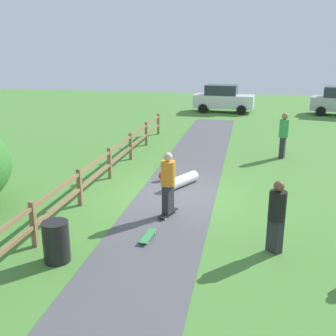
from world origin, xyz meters
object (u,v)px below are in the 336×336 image
Objects in this scene: parked_car_white at (223,99)px; skater_riding at (168,181)px; bystander_green at (284,133)px; skateboard_loose at (148,236)px; bystander_black at (277,214)px; trash_bin at (56,242)px; skater_fallen at (180,180)px.

skater_riding is at bearing -90.55° from parked_car_white.
bystander_green is at bearing -74.97° from parked_car_white.
bystander_green is 0.44× the size of parked_car_white.
skater_riding reaches higher than skateboard_loose.
trash_bin is at bearing -163.76° from bystander_black.
skateboard_loose is at bearing 39.30° from trash_bin.
trash_bin is 11.07m from bystander_green.
skateboard_loose is at bearing -91.04° from parked_car_white.
bystander_black reaches higher than trash_bin.
trash_bin is 0.51× the size of skater_riding.
skater_fallen reaches higher than skateboard_loose.
bystander_black is 0.39× the size of parked_car_white.
trash_bin reaches higher than skateboard_loose.
bystander_green is at bearing 66.33° from skateboard_loose.
skater_riding reaches higher than trash_bin.
bystander_black is at bearing 16.24° from trash_bin.
bystander_black is at bearing -82.98° from parked_car_white.
skater_fallen is 16.62m from parked_car_white.
parked_car_white reaches higher than skater_riding.
skater_riding is at bearing 56.62° from trash_bin.
trash_bin is 0.48× the size of bystander_green.
bystander_green reaches higher than bystander_black.
bystander_green is at bearing 63.30° from skater_riding.
parked_car_white reaches higher than skater_fallen.
skateboard_loose is 9.15m from bystander_green.
bystander_black is at bearing -28.50° from skater_riding.
parked_car_white is at bearing 84.70° from trash_bin.
parked_car_white is at bearing 89.45° from skater_riding.
skateboard_loose is 0.43× the size of bystander_green.
skater_fallen is at bearing -90.99° from parked_car_white.
skater_riding is 7.71m from bystander_green.
trash_bin is 0.63× the size of skater_fallen.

